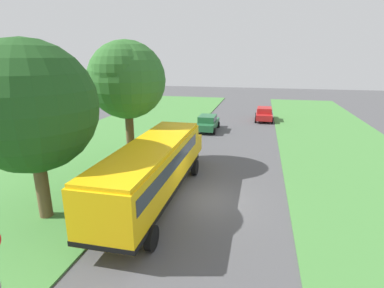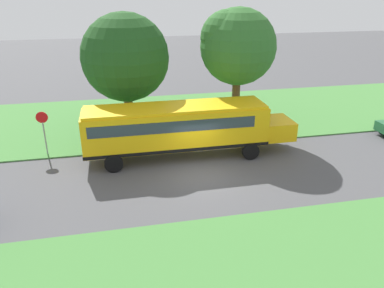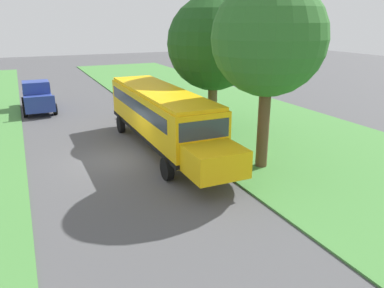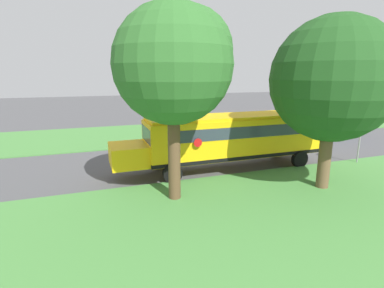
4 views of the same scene
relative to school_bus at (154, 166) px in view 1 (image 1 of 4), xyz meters
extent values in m
plane|color=#4C4C4F|center=(2.76, 0.64, -1.92)|extent=(120.00, 120.00, 0.00)
cube|color=#47843D|center=(-7.24, 0.64, -1.88)|extent=(12.00, 80.00, 0.08)
cube|color=yellow|center=(0.00, -0.29, -0.02)|extent=(2.50, 10.50, 2.20)
cube|color=yellow|center=(0.00, 5.91, -0.57)|extent=(2.20, 1.90, 1.10)
cube|color=yellow|center=(0.00, -0.29, 1.16)|extent=(2.35, 10.29, 0.16)
cube|color=black|center=(0.00, -0.29, -1.00)|extent=(2.54, 10.54, 0.20)
cube|color=#2D3842|center=(0.00, -0.59, 0.44)|extent=(2.53, 9.24, 0.64)
cube|color=#2D3842|center=(0.00, 4.91, 0.44)|extent=(2.25, 0.12, 0.80)
cylinder|color=red|center=(-1.43, 2.60, 0.13)|extent=(0.03, 0.44, 0.44)
cylinder|color=black|center=(-1.25, 3.91, -1.42)|extent=(0.30, 1.00, 1.00)
cylinder|color=black|center=(1.25, 3.91, -1.42)|extent=(0.30, 1.00, 1.00)
cylinder|color=black|center=(-1.25, -3.96, -1.42)|extent=(0.30, 1.00, 1.00)
cylinder|color=black|center=(1.25, -3.96, -1.42)|extent=(0.30, 1.00, 1.00)
cube|color=#236038|center=(-0.04, 15.85, -1.28)|extent=(1.80, 4.40, 0.64)
cube|color=#236038|center=(-0.04, 15.70, -0.66)|extent=(1.60, 2.20, 0.60)
cube|color=#2D3842|center=(-0.04, 15.70, -0.64)|extent=(1.62, 2.02, 0.45)
cylinder|color=black|center=(-0.94, 17.34, -1.60)|extent=(0.22, 0.64, 0.64)
cylinder|color=black|center=(0.86, 17.34, -1.60)|extent=(0.22, 0.64, 0.64)
cylinder|color=black|center=(-0.94, 14.35, -1.60)|extent=(0.22, 0.64, 0.64)
cylinder|color=black|center=(0.86, 14.35, -1.60)|extent=(0.22, 0.64, 0.64)
cube|color=#B21E1E|center=(5.56, 22.16, -1.28)|extent=(1.80, 4.40, 0.64)
cube|color=#B21E1E|center=(5.56, 22.01, -0.66)|extent=(1.60, 2.20, 0.60)
cube|color=#2D3842|center=(5.56, 22.01, -0.64)|extent=(1.62, 2.02, 0.45)
cylinder|color=black|center=(4.66, 23.65, -1.60)|extent=(0.22, 0.64, 0.64)
cylinder|color=black|center=(6.46, 23.65, -1.60)|extent=(0.22, 0.64, 0.64)
cylinder|color=black|center=(4.66, 20.66, -1.60)|extent=(0.22, 0.64, 0.64)
cylinder|color=black|center=(6.46, 20.66, -1.60)|extent=(0.22, 0.64, 0.64)
cylinder|color=brown|center=(-4.42, -2.76, -0.37)|extent=(0.58, 0.58, 3.10)
sphere|color=#1E4C1C|center=(-4.42, -2.76, 3.29)|extent=(5.63, 5.63, 5.63)
sphere|color=#1E4C1C|center=(-4.69, -2.38, 2.97)|extent=(3.46, 3.46, 3.46)
cylinder|color=brown|center=(-3.27, 4.39, 0.07)|extent=(0.53, 0.53, 3.99)
sphere|color=#2D6628|center=(-3.27, 4.39, 3.91)|extent=(4.90, 4.90, 4.90)
sphere|color=#2D6628|center=(-3.32, 3.70, 4.47)|extent=(3.52, 3.52, 3.52)
camera|label=1|loc=(5.04, -13.46, 5.34)|focal=28.00mm
camera|label=2|loc=(20.08, -3.59, 7.53)|focal=35.00mm
camera|label=3|loc=(6.47, 17.88, 4.66)|focal=35.00mm
camera|label=4|loc=(-15.26, 7.83, 3.56)|focal=28.00mm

